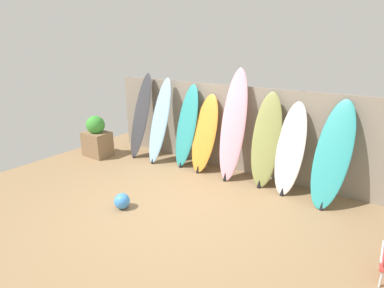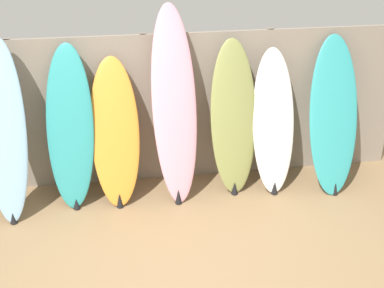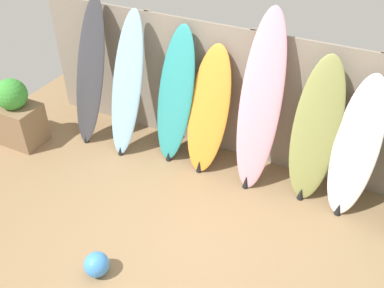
% 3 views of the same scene
% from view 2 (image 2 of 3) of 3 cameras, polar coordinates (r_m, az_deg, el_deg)
% --- Properties ---
extents(ground, '(7.68, 7.68, 0.00)m').
position_cam_2_polar(ground, '(5.04, -2.85, -15.01)').
color(ground, '#8E704C').
extents(fence_back, '(6.08, 0.11, 1.80)m').
position_cam_2_polar(fence_back, '(6.26, -4.90, 3.63)').
color(fence_back, gray).
rests_on(fence_back, ground).
extents(surfboard_skyblue_1, '(0.46, 0.73, 1.89)m').
position_cam_2_polar(surfboard_skyblue_1, '(5.93, -19.32, 1.12)').
color(surfboard_skyblue_1, '#8CB7D6').
rests_on(surfboard_skyblue_1, ground).
extents(surfboard_teal_2, '(0.58, 0.62, 1.79)m').
position_cam_2_polar(surfboard_teal_2, '(5.96, -12.87, 1.61)').
color(surfboard_teal_2, teal).
rests_on(surfboard_teal_2, ground).
extents(surfboard_orange_3, '(0.54, 0.62, 1.61)m').
position_cam_2_polar(surfboard_orange_3, '(5.96, -8.20, 1.09)').
color(surfboard_orange_3, orange).
rests_on(surfboard_orange_3, ground).
extents(surfboard_pink_4, '(0.54, 0.66, 2.17)m').
position_cam_2_polar(surfboard_pink_4, '(5.86, -1.89, 3.89)').
color(surfboard_pink_4, pink).
rests_on(surfboard_pink_4, ground).
extents(surfboard_olive_5, '(0.56, 0.49, 1.78)m').
position_cam_2_polar(surfboard_olive_5, '(6.07, 4.45, 2.66)').
color(surfboard_olive_5, olive).
rests_on(surfboard_olive_5, ground).
extents(surfboard_white_6, '(0.49, 0.56, 1.65)m').
position_cam_2_polar(surfboard_white_6, '(6.19, 8.67, 2.25)').
color(surfboard_white_6, white).
rests_on(surfboard_white_6, ground).
extents(surfboard_teal_7, '(0.63, 0.78, 1.75)m').
position_cam_2_polar(surfboard_teal_7, '(6.36, 14.84, 2.85)').
color(surfboard_teal_7, teal).
rests_on(surfboard_teal_7, ground).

